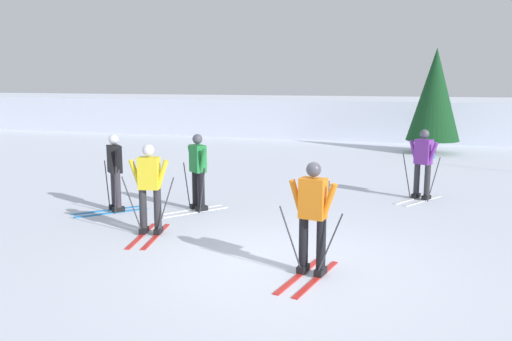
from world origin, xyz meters
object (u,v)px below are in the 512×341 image
Objects in this scene: skier_yellow at (149,187)px; conifer_far_left at (435,95)px; skier_green at (198,170)px; skier_black at (115,171)px; skier_orange at (313,212)px; skier_purple at (424,160)px.

skier_yellow is 14.31m from conifer_far_left.
skier_green is at bearing -114.49° from conifer_far_left.
skier_green and skier_black have the same top height.
skier_black is 0.42× the size of conifer_far_left.
skier_green is 1.00× the size of skier_orange.
skier_yellow is 1.00× the size of skier_orange.
skier_yellow is at bearing -40.13° from skier_black.
skier_black is at bearing -160.33° from skier_green.
skier_purple is 1.00× the size of skier_green.
skier_orange is 0.42× the size of conifer_far_left.
conifer_far_left reaches higher than skier_green.
skier_black is (-1.71, -0.61, 0.00)m from skier_green.
skier_purple is 0.42× the size of conifer_far_left.
skier_black is (-6.47, -3.27, -0.04)m from skier_purple.
skier_green is at bearing 86.45° from skier_yellow.
skier_orange is 1.00× the size of skier_black.
skier_purple is at bearing 26.79° from skier_black.
skier_black is at bearing 153.46° from skier_orange.
skier_yellow is 3.49m from skier_orange.
skier_black is at bearing -119.93° from conifer_far_left.
skier_purple and skier_black have the same top height.
skier_purple is 7.25m from skier_black.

